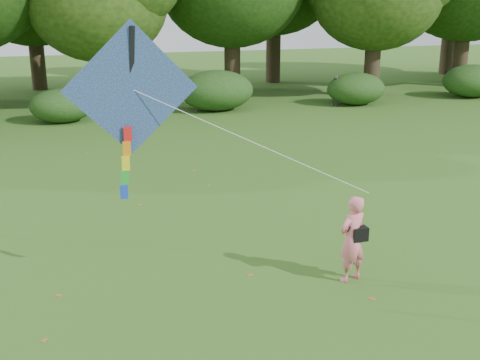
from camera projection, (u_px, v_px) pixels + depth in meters
name	position (u px, v px, depth m)	size (l,w,h in m)	color
ground	(313.00, 284.00, 11.13)	(100.00, 100.00, 0.00)	#265114
man_kite_flyer	(352.00, 239.00, 11.04)	(0.60, 0.40, 1.65)	#E86D7E
bystander_right	(335.00, 91.00, 29.44)	(0.85, 0.36, 1.46)	slate
crossbody_bag	(359.00, 233.00, 11.01)	(0.43, 0.20, 0.68)	black
flying_kite	(132.00, 92.00, 10.14)	(5.17, 1.37, 3.09)	#2743AC
shrub_band	(138.00, 97.00, 26.76)	(39.15, 3.22, 1.88)	#264919
fallen_leaves	(178.00, 235.00, 13.41)	(6.33, 13.39, 0.01)	olive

